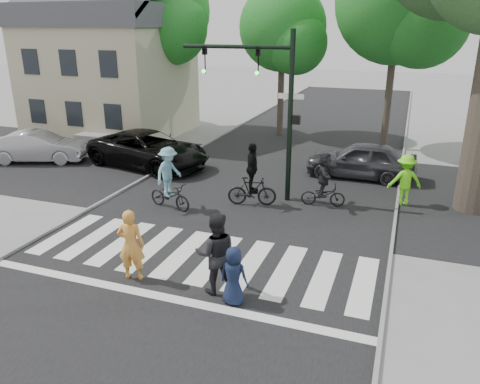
% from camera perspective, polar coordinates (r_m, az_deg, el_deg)
% --- Properties ---
extents(ground, '(120.00, 120.00, 0.00)m').
position_cam_1_polar(ground, '(12.47, -6.97, -9.77)').
color(ground, gray).
rests_on(ground, ground).
extents(road_stem, '(10.00, 70.00, 0.01)m').
position_cam_1_polar(road_stem, '(16.63, 0.73, -1.83)').
color(road_stem, black).
rests_on(road_stem, ground).
extents(road_cross, '(70.00, 10.00, 0.01)m').
position_cam_1_polar(road_cross, '(19.32, 3.66, 1.24)').
color(road_cross, black).
rests_on(road_cross, ground).
extents(curb_left, '(0.10, 70.00, 0.10)m').
position_cam_1_polar(curb_left, '(18.78, -13.98, 0.28)').
color(curb_left, gray).
rests_on(curb_left, ground).
extents(curb_right, '(0.10, 70.00, 0.10)m').
position_cam_1_polar(curb_right, '(15.82, 18.31, -3.86)').
color(curb_right, gray).
rests_on(curb_right, ground).
extents(crosswalk, '(10.00, 3.85, 0.01)m').
position_cam_1_polar(crosswalk, '(12.98, -5.66, -8.41)').
color(crosswalk, silver).
rests_on(crosswalk, ground).
extents(traffic_signal, '(4.45, 0.29, 6.00)m').
position_cam_1_polar(traffic_signal, '(16.65, 3.35, 12.05)').
color(traffic_signal, black).
rests_on(traffic_signal, ground).
extents(bg_tree_0, '(5.46, 5.20, 8.97)m').
position_cam_1_polar(bg_tree_0, '(31.79, -17.33, 18.91)').
color(bg_tree_0, brown).
rests_on(bg_tree_0, ground).
extents(bg_tree_1, '(6.09, 5.80, 9.80)m').
position_cam_1_polar(bg_tree_1, '(28.64, -9.45, 20.52)').
color(bg_tree_1, brown).
rests_on(bg_tree_1, ground).
extents(bg_tree_2, '(5.04, 4.80, 8.40)m').
position_cam_1_polar(bg_tree_2, '(27.11, 5.63, 18.90)').
color(bg_tree_2, brown).
rests_on(bg_tree_2, ground).
extents(bg_tree_3, '(6.30, 6.00, 10.20)m').
position_cam_1_polar(bg_tree_3, '(24.92, 19.42, 20.58)').
color(bg_tree_3, brown).
rests_on(bg_tree_3, ground).
extents(house, '(8.40, 8.10, 8.82)m').
position_cam_1_polar(house, '(28.93, -15.61, 14.41)').
color(house, '#BFB897').
rests_on(house, ground).
extents(pedestrian_woman, '(0.77, 0.60, 1.88)m').
position_cam_1_polar(pedestrian_woman, '(12.02, -13.14, -6.30)').
color(pedestrian_woman, '#ED9D3D').
rests_on(pedestrian_woman, ground).
extents(pedestrian_child, '(0.74, 0.52, 1.42)m').
position_cam_1_polar(pedestrian_child, '(10.82, -0.78, -10.17)').
color(pedestrian_child, '#151F3B').
rests_on(pedestrian_child, ground).
extents(pedestrian_adult, '(1.22, 1.11, 2.04)m').
position_cam_1_polar(pedestrian_adult, '(11.13, -2.95, -7.51)').
color(pedestrian_adult, black).
rests_on(pedestrian_adult, ground).
extents(cyclist_left, '(1.84, 1.26, 2.21)m').
position_cam_1_polar(cyclist_left, '(16.40, -8.63, 1.17)').
color(cyclist_left, black).
rests_on(cyclist_left, ground).
extents(cyclist_mid, '(1.80, 1.13, 2.27)m').
position_cam_1_polar(cyclist_mid, '(16.54, 1.48, 1.46)').
color(cyclist_mid, black).
rests_on(cyclist_mid, ground).
extents(cyclist_right, '(1.61, 1.50, 1.96)m').
position_cam_1_polar(cyclist_right, '(16.75, 10.18, 1.17)').
color(cyclist_right, black).
rests_on(cyclist_right, ground).
extents(car_suv, '(6.23, 3.85, 1.61)m').
position_cam_1_polar(car_suv, '(21.63, -11.09, 5.12)').
color(car_suv, black).
rests_on(car_suv, ground).
extents(car_silver, '(4.62, 2.96, 1.44)m').
position_cam_1_polar(car_silver, '(24.00, -23.40, 5.08)').
color(car_silver, '#A7A6AA').
rests_on(car_silver, ground).
extents(car_grey, '(4.53, 1.88, 1.53)m').
position_cam_1_polar(car_grey, '(20.32, 14.49, 3.82)').
color(car_grey, '#36363B').
rests_on(car_grey, ground).
extents(bystander_hivis, '(1.35, 1.04, 1.84)m').
position_cam_1_polar(bystander_hivis, '(17.60, 19.48, 1.39)').
color(bystander_hivis, '#71FF1A').
rests_on(bystander_hivis, ground).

